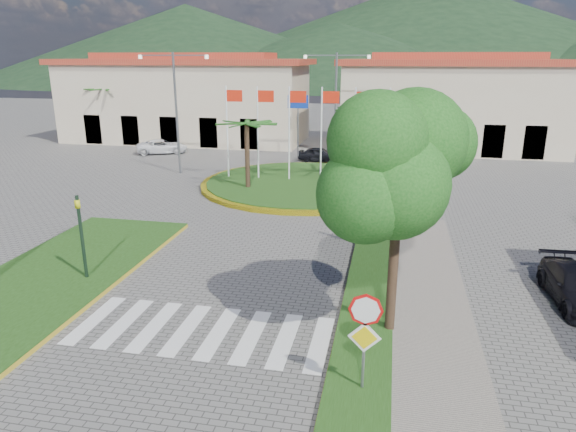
% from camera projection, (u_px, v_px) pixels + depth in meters
% --- Properties ---
extents(ground, '(160.00, 160.00, 0.00)m').
position_uv_depth(ground, '(134.00, 421.00, 11.39)').
color(ground, slate).
rests_on(ground, ground).
extents(sidewalk_right, '(4.00, 28.00, 0.15)m').
position_uv_depth(sidewalk_right, '(409.00, 396.00, 12.10)').
color(sidewalk_right, gray).
rests_on(sidewalk_right, ground).
extents(verge_right, '(1.60, 28.00, 0.18)m').
position_uv_depth(verge_right, '(358.00, 389.00, 12.32)').
color(verge_right, '#1F4112').
rests_on(verge_right, ground).
extents(median_left, '(5.00, 14.00, 0.18)m').
position_uv_depth(median_left, '(46.00, 282.00, 18.21)').
color(median_left, '#1F4112').
rests_on(median_left, ground).
extents(crosswalk, '(8.00, 3.00, 0.01)m').
position_uv_depth(crosswalk, '(199.00, 330.00, 15.13)').
color(crosswalk, silver).
rests_on(crosswalk, ground).
extents(roundabout_island, '(12.70, 12.70, 6.00)m').
position_uv_depth(roundabout_island, '(303.00, 183.00, 31.92)').
color(roundabout_island, yellow).
rests_on(roundabout_island, ground).
extents(stop_sign, '(0.80, 0.11, 2.65)m').
position_uv_depth(stop_sign, '(365.00, 328.00, 11.76)').
color(stop_sign, slate).
rests_on(stop_sign, ground).
extents(deciduous_tree, '(3.60, 3.60, 6.80)m').
position_uv_depth(deciduous_tree, '(400.00, 158.00, 13.48)').
color(deciduous_tree, black).
rests_on(deciduous_tree, ground).
extents(traffic_light_left, '(0.15, 0.18, 3.20)m').
position_uv_depth(traffic_light_left, '(81.00, 230.00, 17.88)').
color(traffic_light_left, black).
rests_on(traffic_light_left, ground).
extents(traffic_light_right, '(0.15, 0.18, 3.20)m').
position_uv_depth(traffic_light_right, '(369.00, 203.00, 21.18)').
color(traffic_light_right, black).
rests_on(traffic_light_right, ground).
extents(traffic_light_far, '(0.18, 0.15, 3.20)m').
position_uv_depth(traffic_light_far, '(434.00, 149.00, 33.61)').
color(traffic_light_far, black).
rests_on(traffic_light_far, ground).
extents(direction_sign_west, '(1.60, 0.14, 5.20)m').
position_uv_depth(direction_sign_west, '(298.00, 113.00, 39.69)').
color(direction_sign_west, slate).
rests_on(direction_sign_west, ground).
extents(direction_sign_east, '(1.60, 0.14, 5.20)m').
position_uv_depth(direction_sign_east, '(363.00, 114.00, 38.74)').
color(direction_sign_east, slate).
rests_on(direction_sign_east, ground).
extents(street_lamp_centre, '(4.80, 0.16, 8.00)m').
position_uv_depth(street_lamp_centre, '(336.00, 102.00, 37.92)').
color(street_lamp_centre, slate).
rests_on(street_lamp_centre, ground).
extents(street_lamp_west, '(4.80, 0.16, 8.00)m').
position_uv_depth(street_lamp_west, '(176.00, 107.00, 34.21)').
color(street_lamp_west, slate).
rests_on(street_lamp_west, ground).
extents(building_left, '(23.32, 9.54, 8.05)m').
position_uv_depth(building_left, '(187.00, 99.00, 48.43)').
color(building_left, beige).
rests_on(building_left, ground).
extents(building_right, '(19.08, 9.54, 8.05)m').
position_uv_depth(building_right, '(451.00, 103.00, 43.88)').
color(building_right, beige).
rests_on(building_right, ground).
extents(hill_far_west, '(140.00, 140.00, 22.00)m').
position_uv_depth(hill_far_west, '(187.00, 44.00, 149.52)').
color(hill_far_west, black).
rests_on(hill_far_west, ground).
extents(hill_far_mid, '(180.00, 180.00, 30.00)m').
position_uv_depth(hill_far_mid, '(432.00, 31.00, 153.74)').
color(hill_far_mid, black).
rests_on(hill_far_mid, ground).
extents(hill_near_back, '(110.00, 110.00, 16.00)m').
position_uv_depth(hill_near_back, '(337.00, 55.00, 132.51)').
color(hill_near_back, black).
rests_on(hill_near_back, ground).
extents(white_van, '(4.54, 3.45, 1.15)m').
position_uv_depth(white_van, '(162.00, 147.00, 42.54)').
color(white_van, white).
rests_on(white_van, ground).
extents(car_dark_a, '(3.31, 1.59, 1.09)m').
position_uv_depth(car_dark_a, '(319.00, 154.00, 39.32)').
color(car_dark_a, black).
rests_on(car_dark_a, ground).
extents(car_dark_b, '(3.71, 1.75, 1.18)m').
position_uv_depth(car_dark_b, '(368.00, 142.00, 44.83)').
color(car_dark_b, black).
rests_on(car_dark_b, ground).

